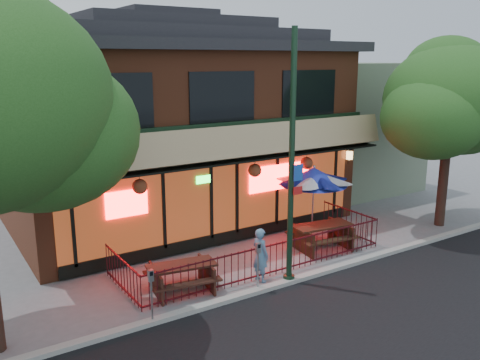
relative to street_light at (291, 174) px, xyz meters
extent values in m
plane|color=gray|center=(0.00, 0.40, -3.15)|extent=(80.00, 80.00, 0.00)
cube|color=#999993|center=(0.00, -0.10, -3.09)|extent=(80.00, 0.25, 0.12)
cube|color=brown|center=(0.00, 7.60, 0.10)|extent=(12.00, 8.00, 6.50)
cube|color=#59230F|center=(0.00, 3.58, -1.50)|extent=(11.00, 0.06, 2.60)
cube|color=#FF0C0C|center=(2.30, 3.50, -1.05)|extent=(2.60, 0.04, 0.90)
cube|color=#FF0C0C|center=(-3.40, 3.50, -1.15)|extent=(1.30, 0.04, 0.80)
cube|color=tan|center=(0.00, 3.10, 0.40)|extent=(12.20, 1.33, 1.26)
cube|color=black|center=(-3.60, 3.58, 1.85)|extent=(2.40, 0.06, 1.60)
cube|color=black|center=(0.00, 3.58, 1.85)|extent=(2.40, 0.06, 1.60)
cube|color=black|center=(3.60, 3.58, 1.85)|extent=(2.40, 0.06, 1.60)
cube|color=black|center=(0.00, 3.55, -2.90)|extent=(11.00, 0.12, 0.40)
cube|color=#FFC672|center=(5.60, 3.42, -0.60)|extent=(0.18, 0.18, 0.32)
cube|color=slate|center=(9.00, 8.10, -0.15)|extent=(6.00, 7.00, 6.00)
cube|color=#3C0D13|center=(0.00, 0.60, -2.20)|extent=(8.40, 0.04, 0.04)
cube|color=#3C0D13|center=(0.00, 0.60, -3.03)|extent=(8.40, 0.04, 0.04)
cube|color=#3C0D13|center=(-4.20, 1.90, -2.20)|extent=(0.04, 2.60, 0.04)
cube|color=#3C0D13|center=(4.20, 1.90, -2.20)|extent=(0.04, 2.60, 0.04)
cylinder|color=#3C0D13|center=(0.00, 0.60, -2.65)|extent=(0.02, 0.02, 1.00)
cylinder|color=black|center=(0.00, 0.00, 0.35)|extent=(0.16, 0.16, 7.00)
cylinder|color=black|center=(0.00, 0.00, -3.05)|extent=(0.32, 0.32, 0.20)
cube|color=#194CB2|center=(0.12, -0.15, 0.05)|extent=(0.30, 0.02, 0.45)
cube|color=red|center=(0.12, -0.15, -0.45)|extent=(0.30, 0.02, 0.22)
cylinder|color=#34221A|center=(8.00, 0.90, -0.91)|extent=(0.36, 0.36, 4.48)
ellipsoid|color=#214F1A|center=(8.00, 0.90, 1.61)|extent=(4.80, 4.80, 3.94)
ellipsoid|color=#214F1A|center=(8.20, 1.30, 2.59)|extent=(3.12, 3.12, 2.56)
cube|color=#361B13|center=(-3.53, 1.22, -2.77)|extent=(0.28, 1.32, 0.76)
cube|color=#361B13|center=(-2.12, 0.99, -2.77)|extent=(0.28, 1.32, 0.76)
cube|color=#361B13|center=(-2.83, 1.10, -2.39)|extent=(1.94, 1.06, 0.06)
cube|color=#361B13|center=(-2.92, 0.55, -2.70)|extent=(1.86, 0.58, 0.05)
cube|color=#361B13|center=(-2.73, 1.66, -2.70)|extent=(1.86, 0.58, 0.05)
cube|color=#372013|center=(1.77, 1.57, -2.74)|extent=(0.26, 1.42, 0.81)
cube|color=#372013|center=(3.29, 1.36, -2.74)|extent=(0.26, 1.42, 0.81)
cube|color=#372013|center=(2.53, 1.47, -2.34)|extent=(2.07, 1.08, 0.07)
cube|color=#372013|center=(2.45, 0.87, -2.67)|extent=(2.00, 0.57, 0.05)
cube|color=#372013|center=(2.61, 2.07, -2.67)|extent=(2.00, 0.57, 0.05)
cylinder|color=gray|center=(2.91, 2.40, -1.94)|extent=(0.06, 0.06, 2.42)
cone|color=#1C299B|center=(2.91, 2.40, -0.89)|extent=(2.31, 2.31, 0.61)
sphere|color=gray|center=(2.91, 2.40, -0.56)|extent=(0.11, 0.11, 0.11)
imported|color=#5381A7|center=(-0.64, 0.50, -2.36)|extent=(0.45, 0.62, 1.57)
cylinder|color=#95989D|center=(-1.08, 0.00, -2.59)|extent=(0.05, 0.05, 1.12)
cube|color=#95989D|center=(-1.08, 0.00, -1.90)|extent=(0.14, 0.12, 0.29)
cube|color=black|center=(-1.08, -0.05, -1.84)|extent=(0.08, 0.02, 0.10)
cylinder|color=gray|center=(-4.20, -0.08, -2.59)|extent=(0.05, 0.05, 1.12)
cube|color=gray|center=(-4.20, -0.08, -1.91)|extent=(0.12, 0.10, 0.28)
cube|color=black|center=(-4.20, -0.13, -1.85)|extent=(0.08, 0.01, 0.10)
camera|label=1|loc=(-8.43, -10.49, 3.03)|focal=38.00mm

